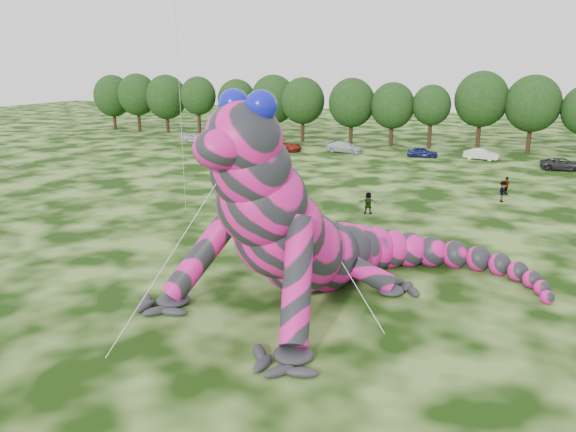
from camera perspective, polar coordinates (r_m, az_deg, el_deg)
The scene contains 27 objects.
ground at distance 28.04m, azimuth -7.23°, elevation -8.91°, with size 240.00×240.00×0.00m, color #16330A.
inflatable_gecko at distance 28.35m, azimuth 3.33°, elevation 2.59°, with size 17.58×20.87×10.44m, color #D81683, non-canonical shape.
tree_0 at distance 105.92m, azimuth -17.32°, elevation 10.97°, with size 6.91×6.22×9.51m, color black, non-canonical shape.
tree_1 at distance 101.12m, azimuth -15.00°, elevation 11.05°, with size 6.74×6.07×9.81m, color black, non-canonical shape.
tree_2 at distance 98.56m, azimuth -12.23°, elevation 11.07°, with size 7.04×6.34×9.64m, color black, non-canonical shape.
tree_3 at distance 93.17m, azimuth -9.07°, elevation 10.94°, with size 5.81×5.23×9.44m, color black, non-canonical shape.
tree_4 at distance 91.60m, azimuth -5.21°, elevation 10.87°, with size 6.22×5.60×9.06m, color black, non-canonical shape.
tree_5 at distance 88.48m, azimuth -1.50°, elevation 11.02°, with size 7.16×6.44×9.80m, color black, non-canonical shape.
tree_6 at distance 84.73m, azimuth 1.51°, elevation 10.73°, with size 6.52×5.86×9.49m, color black, non-canonical shape.
tree_7 at distance 82.45m, azimuth 6.47°, elevation 10.51°, with size 6.68×6.01×9.48m, color black, non-canonical shape.
tree_8 at distance 81.20m, azimuth 10.53°, elevation 10.09°, with size 6.14×5.53×8.94m, color black, non-canonical shape.
tree_9 at distance 80.61m, azimuth 14.30°, elevation 9.75°, with size 5.27×4.74×8.68m, color black, non-canonical shape.
tree_10 at distance 81.07m, azimuth 18.97°, elevation 10.08°, with size 7.09×6.38×10.50m, color black, non-canonical shape.
tree_11 at distance 80.51m, azimuth 23.52°, elevation 9.46°, with size 7.01×6.31×10.07m, color black, non-canonical shape.
car_0 at distance 85.70m, azimuth -9.57°, elevation 7.85°, with size 1.63×4.06×1.38m, color silver.
car_1 at distance 78.13m, azimuth -3.96°, elevation 7.33°, with size 1.50×4.30×1.42m, color black.
car_2 at distance 76.18m, azimuth -0.44°, elevation 7.18°, with size 2.40×5.20×1.45m, color maroon.
car_3 at distance 75.18m, azimuth 5.78°, elevation 6.98°, with size 2.00×4.91×1.42m, color silver.
car_4 at distance 72.94m, azimuth 13.51°, elevation 6.34°, with size 1.52×3.78×1.29m, color #151B4E.
car_5 at distance 72.99m, azimuth 19.04°, elevation 5.96°, with size 1.43×4.11×1.36m, color silver.
car_6 at distance 69.14m, azimuth 26.19°, elevation 4.74°, with size 2.22×4.81×1.34m, color #232325.
spectator_5 at distance 44.35m, azimuth 8.15°, elevation 1.33°, with size 1.61×0.51×1.73m, color gray.
spectator_4 at distance 63.24m, azimuth -4.73°, elevation 5.66°, with size 0.91×0.59×1.87m, color gray.
spectator_0 at distance 50.03m, azimuth -2.22°, elevation 3.12°, with size 0.67×0.44×1.83m, color gray.
spectator_3 at distance 54.05m, azimuth 21.29°, elevation 2.89°, with size 0.96×0.40×1.64m, color gray.
spectator_1 at distance 52.65m, azimuth -3.13°, elevation 3.61°, with size 0.80×0.62×1.64m, color gray.
spectator_2 at distance 51.02m, azimuth 20.99°, elevation 2.33°, with size 1.17×0.67×1.81m, color gray.
Camera 1 is at (13.01, -22.06, 11.42)m, focal length 35.00 mm.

